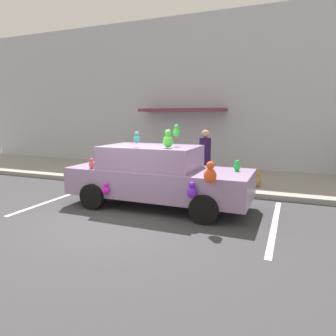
# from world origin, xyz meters

# --- Properties ---
(ground_plane) EXTENTS (60.00, 60.00, 0.00)m
(ground_plane) POSITION_xyz_m (0.00, 0.00, 0.00)
(ground_plane) COLOR #38383A
(sidewalk) EXTENTS (24.00, 4.00, 0.15)m
(sidewalk) POSITION_xyz_m (0.00, 5.00, 0.07)
(sidewalk) COLOR gray
(sidewalk) RESTS_ON ground
(storefront_building) EXTENTS (24.00, 1.25, 6.40)m
(storefront_building) POSITION_xyz_m (-0.01, 7.14, 3.19)
(storefront_building) COLOR #B2B7C1
(storefront_building) RESTS_ON ground
(parking_stripe_front) EXTENTS (0.12, 3.60, 0.01)m
(parking_stripe_front) POSITION_xyz_m (3.25, 1.00, 0.00)
(parking_stripe_front) COLOR silver
(parking_stripe_front) RESTS_ON ground
(parking_stripe_rear) EXTENTS (0.12, 3.60, 0.01)m
(parking_stripe_rear) POSITION_xyz_m (-2.52, 1.00, 0.00)
(parking_stripe_rear) COLOR silver
(parking_stripe_rear) RESTS_ON ground
(plush_covered_car) EXTENTS (4.58, 2.03, 2.09)m
(plush_covered_car) POSITION_xyz_m (0.36, 1.32, 0.80)
(plush_covered_car) COLOR #957AA2
(plush_covered_car) RESTS_ON ground
(teddy_bear_on_sidewalk) EXTENTS (0.29, 0.24, 0.56)m
(teddy_bear_on_sidewalk) POSITION_xyz_m (2.55, 3.87, 0.41)
(teddy_bear_on_sidewalk) COLOR #9E723D
(teddy_bear_on_sidewalk) RESTS_ON sidewalk
(pedestrian_near_shopfront) EXTENTS (0.37, 0.37, 1.71)m
(pedestrian_near_shopfront) POSITION_xyz_m (0.89, 3.93, 0.94)
(pedestrian_near_shopfront) COLOR #281245
(pedestrian_near_shopfront) RESTS_ON sidewalk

